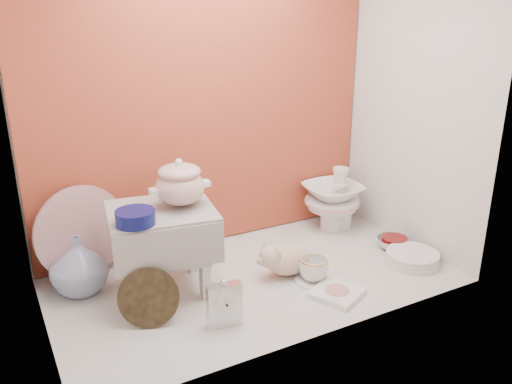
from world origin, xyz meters
The scene contains 17 objects.
ground centered at (0.00, 0.00, 0.00)m, with size 1.80×1.80×0.00m, color silver.
niche_shell centered at (0.00, 0.18, 0.93)m, with size 1.86×1.03×1.53m.
step_stool centered at (-0.39, 0.11, 0.19)m, with size 0.44×0.38×0.38m, color silver, non-canonical shape.
soup_tureen centered at (-0.30, 0.11, 0.49)m, with size 0.25×0.25×0.21m, color white, non-canonical shape.
cobalt_bowl centered at (-0.52, 0.01, 0.41)m, with size 0.16×0.16×0.06m, color #0A1151.
floral_platter centered at (-0.67, 0.41, 0.22)m, with size 0.44×0.07×0.44m, color beige, non-canonical shape.
blue_white_vase centered at (-0.72, 0.27, 0.13)m, with size 0.25×0.25×0.26m, color white.
lacquer_tray centered at (-0.53, -0.11, 0.12)m, with size 0.24×0.09×0.23m, color black, non-canonical shape.
mantel_clock centered at (-0.27, -0.26, 0.10)m, with size 0.14×0.05×0.20m, color silver.
plush_pig centered at (0.16, -0.03, 0.08)m, with size 0.27×0.19×0.16m, color #CBAA8F.
teacup_saucer centered at (0.23, -0.15, 0.01)m, with size 0.17×0.17×0.01m, color white.
gold_rim_teacup centered at (0.23, -0.15, 0.06)m, with size 0.13×0.13×0.11m, color white.
lattice_dish centered at (0.25, -0.30, 0.01)m, with size 0.19×0.19×0.03m, color white.
dinner_plate_stack centered at (0.76, -0.23, 0.03)m, with size 0.27×0.27×0.06m, color white.
crystal_bowl centered at (0.79, -0.06, 0.03)m, with size 0.18×0.18×0.06m, color silver.
clear_glass_vase centered at (0.72, 0.29, 0.11)m, with size 0.11×0.11×0.21m, color silver.
porcelain_tower centered at (0.66, 0.31, 0.18)m, with size 0.31×0.31×0.36m, color white, non-canonical shape.
Camera 1 is at (-1.01, -1.88, 1.20)m, focal length 36.81 mm.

